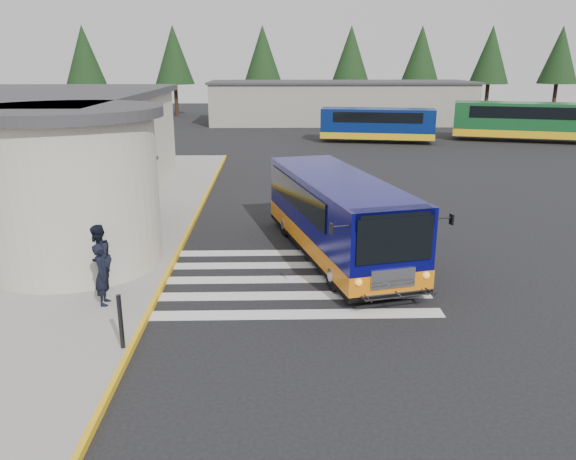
{
  "coord_description": "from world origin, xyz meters",
  "views": [
    {
      "loc": [
        -0.83,
        -16.3,
        6.25
      ],
      "look_at": [
        -0.43,
        -0.5,
        1.45
      ],
      "focal_mm": 35.0,
      "sensor_mm": 36.0,
      "label": 1
    }
  ],
  "objects_px": {
    "pedestrian_a": "(102,274)",
    "far_bus_b": "(520,120)",
    "far_bus_a": "(377,123)",
    "pedestrian_b": "(98,257)",
    "bollard": "(121,322)",
    "transit_bus": "(337,219)"
  },
  "relations": [
    {
      "from": "pedestrian_b",
      "to": "bollard",
      "type": "bearing_deg",
      "value": 18.26
    },
    {
      "from": "transit_bus",
      "to": "bollard",
      "type": "bearing_deg",
      "value": -143.7
    },
    {
      "from": "pedestrian_b",
      "to": "bollard",
      "type": "relative_size",
      "value": 1.47
    },
    {
      "from": "pedestrian_b",
      "to": "pedestrian_a",
      "type": "bearing_deg",
      "value": 16.45
    },
    {
      "from": "far_bus_a",
      "to": "pedestrian_b",
      "type": "bearing_deg",
      "value": 167.23
    },
    {
      "from": "transit_bus",
      "to": "bollard",
      "type": "xyz_separation_m",
      "value": [
        -5.44,
        -6.44,
        -0.48
      ]
    },
    {
      "from": "pedestrian_b",
      "to": "far_bus_b",
      "type": "height_order",
      "value": "far_bus_b"
    },
    {
      "from": "transit_bus",
      "to": "far_bus_a",
      "type": "xyz_separation_m",
      "value": [
        6.08,
        26.65,
        0.21
      ]
    },
    {
      "from": "pedestrian_a",
      "to": "far_bus_a",
      "type": "height_order",
      "value": "far_bus_a"
    },
    {
      "from": "far_bus_a",
      "to": "far_bus_b",
      "type": "bearing_deg",
      "value": -77.39
    },
    {
      "from": "pedestrian_b",
      "to": "far_bus_a",
      "type": "relative_size",
      "value": 0.2
    },
    {
      "from": "pedestrian_a",
      "to": "far_bus_a",
      "type": "relative_size",
      "value": 0.18
    },
    {
      "from": "bollard",
      "to": "far_bus_b",
      "type": "distance_m",
      "value": 40.59
    },
    {
      "from": "far_bus_a",
      "to": "far_bus_b",
      "type": "relative_size",
      "value": 0.86
    },
    {
      "from": "bollard",
      "to": "far_bus_a",
      "type": "distance_m",
      "value": 35.05
    },
    {
      "from": "pedestrian_a",
      "to": "far_bus_b",
      "type": "bearing_deg",
      "value": -42.88
    },
    {
      "from": "pedestrian_a",
      "to": "far_bus_b",
      "type": "distance_m",
      "value": 39.3
    },
    {
      "from": "pedestrian_a",
      "to": "far_bus_b",
      "type": "height_order",
      "value": "far_bus_b"
    },
    {
      "from": "transit_bus",
      "to": "pedestrian_b",
      "type": "height_order",
      "value": "transit_bus"
    },
    {
      "from": "pedestrian_a",
      "to": "pedestrian_b",
      "type": "height_order",
      "value": "pedestrian_b"
    },
    {
      "from": "bollard",
      "to": "far_bus_b",
      "type": "height_order",
      "value": "far_bus_b"
    },
    {
      "from": "bollard",
      "to": "far_bus_a",
      "type": "bearing_deg",
      "value": 70.81
    }
  ]
}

